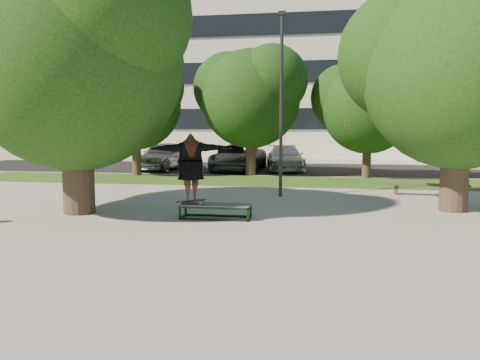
% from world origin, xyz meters
% --- Properties ---
extents(ground, '(120.00, 120.00, 0.00)m').
position_xyz_m(ground, '(0.00, 0.00, 0.00)').
color(ground, gray).
rests_on(ground, ground).
extents(grass_strip, '(30.00, 4.00, 0.02)m').
position_xyz_m(grass_strip, '(1.00, 9.50, 0.01)').
color(grass_strip, '#254C15').
rests_on(grass_strip, ground).
extents(asphalt_strip, '(40.00, 8.00, 0.01)m').
position_xyz_m(asphalt_strip, '(0.00, 16.00, 0.01)').
color(asphalt_strip, black).
rests_on(asphalt_strip, ground).
extents(tree_left, '(6.96, 5.95, 7.12)m').
position_xyz_m(tree_left, '(-4.29, 1.09, 4.42)').
color(tree_left, '#38281E').
rests_on(tree_left, ground).
extents(tree_right, '(6.24, 5.33, 6.51)m').
position_xyz_m(tree_right, '(5.92, 3.08, 4.09)').
color(tree_right, '#38281E').
rests_on(tree_right, ground).
extents(bg_tree_left, '(5.28, 4.51, 5.77)m').
position_xyz_m(bg_tree_left, '(-6.57, 11.07, 3.73)').
color(bg_tree_left, '#38281E').
rests_on(bg_tree_left, ground).
extents(bg_tree_mid, '(5.76, 4.92, 6.24)m').
position_xyz_m(bg_tree_mid, '(-1.08, 12.08, 4.02)').
color(bg_tree_mid, '#38281E').
rests_on(bg_tree_mid, ground).
extents(bg_tree_right, '(5.04, 4.31, 5.43)m').
position_xyz_m(bg_tree_right, '(4.43, 11.57, 3.49)').
color(bg_tree_right, '#38281E').
rests_on(bg_tree_right, ground).
extents(lamppost, '(0.25, 0.15, 6.11)m').
position_xyz_m(lamppost, '(1.00, 5.00, 3.15)').
color(lamppost, '#2D2D30').
rests_on(lamppost, ground).
extents(office_building, '(30.00, 14.12, 16.00)m').
position_xyz_m(office_building, '(-2.00, 31.98, 8.00)').
color(office_building, silver).
rests_on(office_building, ground).
extents(grind_box, '(1.80, 0.60, 0.38)m').
position_xyz_m(grind_box, '(-0.36, 0.84, 0.19)').
color(grind_box, black).
rests_on(grind_box, ground).
extents(skater_rig, '(2.20, 1.31, 1.82)m').
position_xyz_m(skater_rig, '(-1.01, 0.84, 1.32)').
color(skater_rig, white).
rests_on(skater_rig, grind_box).
extents(bench, '(2.74, 0.66, 0.42)m').
position_xyz_m(bench, '(5.96, 6.00, 0.35)').
color(bench, brown).
rests_on(bench, ground).
extents(car_silver_a, '(2.36, 4.78, 1.57)m').
position_xyz_m(car_silver_a, '(-6.24, 14.32, 0.78)').
color(car_silver_a, '#A3A4A8').
rests_on(car_silver_a, asphalt_strip).
extents(car_dark, '(2.07, 4.23, 1.34)m').
position_xyz_m(car_dark, '(-2.43, 14.43, 0.67)').
color(car_dark, black).
rests_on(car_dark, asphalt_strip).
extents(car_grey, '(2.72, 5.33, 1.44)m').
position_xyz_m(car_grey, '(-2.00, 14.39, 0.72)').
color(car_grey, '#5E5E63').
rests_on(car_grey, asphalt_strip).
extents(car_silver_b, '(2.54, 4.89, 1.35)m').
position_xyz_m(car_silver_b, '(0.50, 14.96, 0.68)').
color(car_silver_b, silver).
rests_on(car_silver_b, asphalt_strip).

